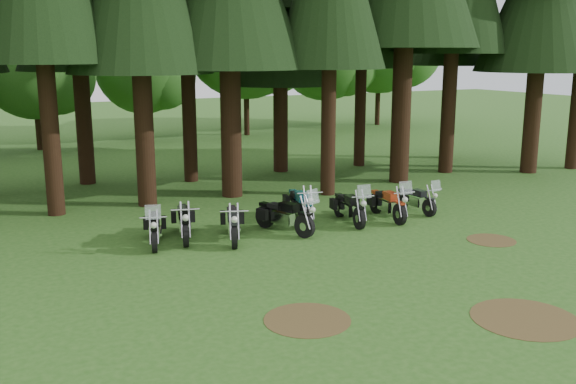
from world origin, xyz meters
The scene contains 17 objects.
ground centered at (0.00, 0.00, 0.00)m, with size 120.00×120.00×0.00m, color #275618.
decid_3 centered at (-4.71, 25.13, 4.51)m, with size 6.12×5.95×7.65m.
decid_4 centered at (1.58, 26.32, 4.37)m, with size 5.93×5.76×7.41m.
decid_5 centered at (8.29, 25.71, 6.23)m, with size 8.45×8.21×10.56m.
decid_6 centered at (14.85, 27.01, 5.20)m, with size 7.06×6.86×8.82m.
decid_7 centered at (19.46, 26.83, 6.22)m, with size 8.44×8.20×10.55m.
dirt_patch_0 centered at (-3.00, -2.00, 0.01)m, with size 1.80×1.80×0.01m, color #4C3D1E.
dirt_patch_1 centered at (4.50, 0.50, 0.01)m, with size 1.40×1.40×0.01m, color #4C3D1E.
dirt_patch_2 centered at (1.00, -4.00, 0.01)m, with size 2.20×2.20×0.01m, color #4C3D1E.
motorcycle_0 centered at (-4.30, 4.59, 0.47)m, with size 0.89×2.21×1.40m.
motorcycle_1 centered at (-3.36, 4.80, 0.49)m, with size 0.78×2.33×0.97m.
motorcycle_2 centered at (-2.15, 3.98, 0.49)m, with size 0.96×2.28×0.96m.
motorcycle_3 centered at (-0.47, 3.98, 0.50)m, with size 1.09×2.33×1.50m.
motorcycle_4 centered at (0.59, 4.98, 0.51)m, with size 0.70×2.43×1.00m.
motorcycle_5 centered at (1.87, 4.05, 0.49)m, with size 0.65×2.33×1.46m.
motorcycle_6 centered at (3.27, 3.91, 0.49)m, with size 0.58×2.33×1.46m.
motorcycle_7 centered at (4.66, 4.20, 0.43)m, with size 0.38×2.02×1.27m.
Camera 1 is at (-8.95, -12.69, 5.35)m, focal length 40.00 mm.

